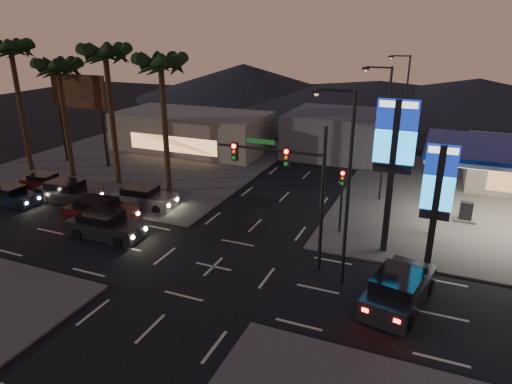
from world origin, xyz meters
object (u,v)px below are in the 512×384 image
at_px(pylon_sign_tall, 394,147).
at_px(traffic_signal_mast, 291,175).
at_px(pylon_sign_short, 438,189).
at_px(car_lane_a_rear, 12,196).
at_px(car_lane_a_front, 106,226).
at_px(suv_station, 399,290).
at_px(car_lane_b_front, 144,198).
at_px(car_lane_b_rear, 46,182).
at_px(car_lane_b_mid, 69,192).
at_px(car_lane_a_mid, 101,212).

height_order(pylon_sign_tall, traffic_signal_mast, pylon_sign_tall).
xyz_separation_m(pylon_sign_short, car_lane_a_rear, (-29.41, -1.86, -4.01)).
xyz_separation_m(car_lane_a_front, suv_station, (17.98, -0.63, 0.05)).
distance_m(pylon_sign_tall, car_lane_b_front, 18.28).
distance_m(pylon_sign_short, car_lane_a_front, 19.81).
xyz_separation_m(pylon_sign_short, car_lane_a_front, (-19.07, -3.68, -3.90)).
relative_size(car_lane_b_rear, suv_station, 0.75).
height_order(pylon_sign_short, car_lane_a_front, pylon_sign_short).
xyz_separation_m(pylon_sign_short, suv_station, (-1.09, -4.31, -3.85)).
relative_size(pylon_sign_tall, car_lane_b_mid, 1.77).
distance_m(car_lane_b_front, car_lane_b_mid, 6.05).
xyz_separation_m(car_lane_b_mid, suv_station, (24.70, -4.48, 0.05)).
distance_m(pylon_sign_short, car_lane_b_rear, 29.90).
height_order(car_lane_a_mid, car_lane_a_rear, car_lane_a_mid).
bearing_deg(car_lane_a_front, car_lane_a_mid, 137.37).
distance_m(car_lane_a_mid, car_lane_b_front, 3.57).
distance_m(car_lane_a_mid, car_lane_a_rear, 8.45).
xyz_separation_m(car_lane_b_rear, suv_station, (28.49, -5.88, 0.20)).
height_order(car_lane_b_mid, suv_station, suv_station).
bearing_deg(traffic_signal_mast, car_lane_b_front, 162.56).
relative_size(pylon_sign_tall, car_lane_a_mid, 1.76).
xyz_separation_m(car_lane_a_mid, car_lane_a_rear, (-8.45, 0.08, -0.11)).
xyz_separation_m(pylon_sign_tall, car_lane_a_mid, (-18.46, -2.94, -5.64)).
relative_size(car_lane_a_rear, suv_station, 0.78).
bearing_deg(car_lane_a_front, pylon_sign_short, 10.92).
distance_m(pylon_sign_tall, pylon_sign_short, 3.20).
height_order(pylon_sign_short, car_lane_b_front, pylon_sign_short).
bearing_deg(car_lane_a_mid, car_lane_b_front, 72.29).
xyz_separation_m(car_lane_b_front, suv_station, (18.78, -5.77, 0.09)).
relative_size(car_lane_b_front, car_lane_b_rear, 1.18).
bearing_deg(pylon_sign_tall, car_lane_b_rear, 178.80).
height_order(pylon_sign_tall, car_lane_b_mid, pylon_sign_tall).
bearing_deg(car_lane_a_mid, suv_station, -6.81).
xyz_separation_m(car_lane_a_mid, car_lane_b_mid, (-4.83, 2.11, 0.00)).
distance_m(pylon_sign_short, car_lane_a_mid, 21.41).
height_order(traffic_signal_mast, car_lane_b_mid, traffic_signal_mast).
bearing_deg(car_lane_b_rear, car_lane_a_front, -26.54).
bearing_deg(car_lane_b_mid, car_lane_b_front, 12.28).
relative_size(pylon_sign_tall, car_lane_a_front, 1.78).
height_order(traffic_signal_mast, car_lane_a_rear, traffic_signal_mast).
height_order(car_lane_a_front, car_lane_b_front, car_lane_a_front).
xyz_separation_m(car_lane_b_front, car_lane_b_rear, (-9.70, 0.11, -0.11)).
height_order(car_lane_a_front, car_lane_b_rear, car_lane_a_front).
height_order(car_lane_a_mid, car_lane_b_front, car_lane_a_mid).
distance_m(car_lane_b_rear, suv_station, 29.09).
bearing_deg(car_lane_a_front, suv_station, -2.02).
height_order(pylon_sign_tall, car_lane_a_mid, pylon_sign_tall).
xyz_separation_m(traffic_signal_mast, car_lane_b_front, (-12.63, 3.97, -4.50)).
relative_size(pylon_sign_short, car_lane_a_mid, 1.37).
distance_m(pylon_sign_short, traffic_signal_mast, 7.69).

